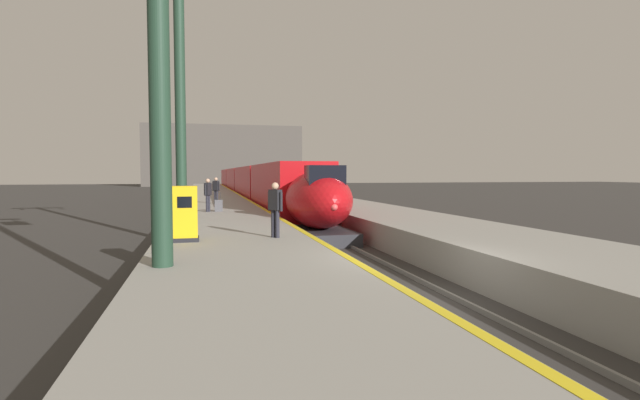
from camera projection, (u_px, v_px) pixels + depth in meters
name	position (u px, v px, depth m)	size (l,w,h in m)	color
ground_plane	(422.00, 300.00, 11.49)	(260.00, 260.00, 0.00)	#33302D
platform_left	(217.00, 208.00, 34.49)	(4.80, 110.00, 1.05)	gray
platform_right	(326.00, 206.00, 36.42)	(4.80, 110.00, 1.05)	gray
platform_left_safety_stripe	(249.00, 200.00, 35.01)	(0.20, 107.80, 0.01)	yellow
rail_main_left	(258.00, 211.00, 37.97)	(0.08, 110.00, 0.12)	slate
rail_main_right	(277.00, 210.00, 38.33)	(0.08, 110.00, 0.12)	slate
highspeed_train_main	(248.00, 182.00, 54.25)	(2.92, 74.37, 3.60)	#B20F14
station_column_mid	(180.00, 72.00, 20.04)	(4.00, 0.68, 10.39)	#1E3828
passenger_near_edge	(208.00, 192.00, 24.52)	(0.39, 0.50, 1.69)	#23232D
passenger_mid_platform	(216.00, 188.00, 31.08)	(0.45, 0.42, 1.69)	#23232D
passenger_far_waiting	(275.00, 205.00, 14.68)	(0.41, 0.46, 1.69)	#23232D
rolling_suitcase	(219.00, 206.00, 24.74)	(0.40, 0.22, 0.98)	#4C4C51
ticket_machine_yellow	(185.00, 216.00, 13.92)	(0.76, 0.62, 1.60)	yellow
terminus_back_wall	(224.00, 156.00, 109.99)	(36.00, 2.00, 14.00)	#4C4742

